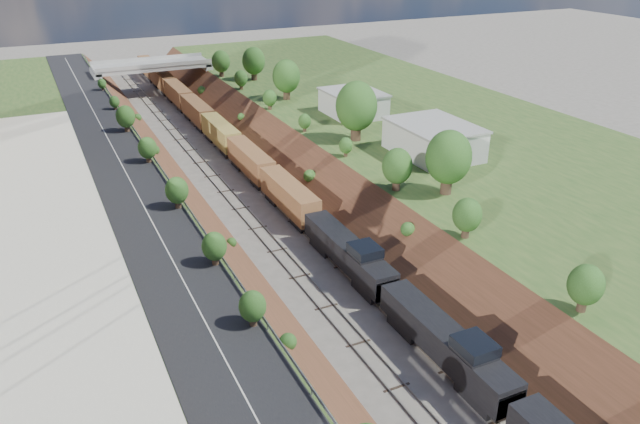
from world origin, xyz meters
The scene contains 14 objects.
platform_right centered at (33.00, 60.00, 2.50)m, with size 44.00×180.00×5.00m, color #2F5121.
embankment_left centered at (-11.00, 60.00, 0.00)m, with size 7.07×180.00×7.07m, color brown.
embankment_right centered at (11.00, 60.00, 0.00)m, with size 7.07×180.00×7.07m, color brown.
rail_left_track centered at (-2.60, 60.00, 0.09)m, with size 1.58×180.00×0.18m, color gray.
rail_right_track centered at (2.60, 60.00, 0.09)m, with size 1.58×180.00×0.18m, color gray.
road centered at (-15.50, 60.00, 5.05)m, with size 8.00×180.00×0.10m, color black.
guardrail centered at (-11.40, 59.80, 5.55)m, with size 0.10×171.00×0.70m.
commercial_building centered at (-28.00, 38.00, 8.51)m, with size 14.30×62.30×7.00m.
overpass centered at (0.00, 122.00, 4.92)m, with size 24.50×8.30×7.40m.
white_building_near centered at (23.50, 52.00, 7.00)m, with size 9.00×12.00×4.00m, color silver.
white_building_far centered at (23.00, 74.00, 6.80)m, with size 8.00×10.00×3.60m, color silver.
tree_right_large centered at (17.00, 40.00, 9.38)m, with size 5.25×5.25×7.61m.
tree_left_crest centered at (-11.80, 20.00, 7.04)m, with size 2.45×2.45×3.55m.
freight_train centered at (2.60, 74.16, 2.41)m, with size 2.70×153.24×4.55m.
Camera 1 is at (-24.82, -14.08, 33.28)m, focal length 35.00 mm.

